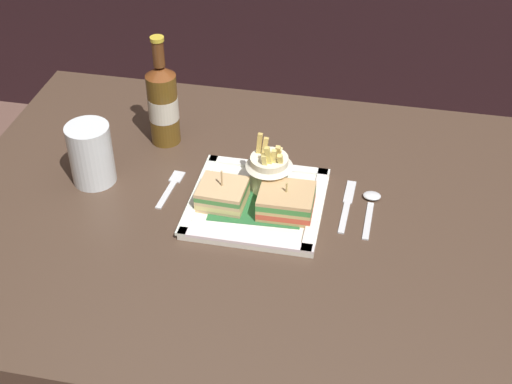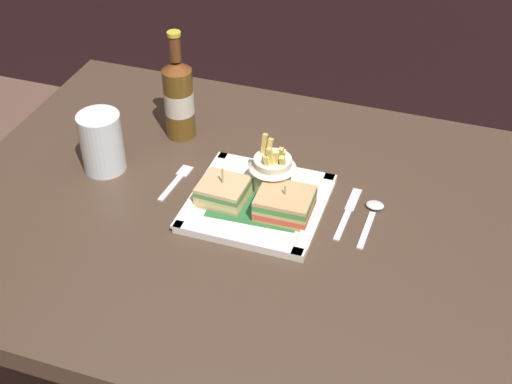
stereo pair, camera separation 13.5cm
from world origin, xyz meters
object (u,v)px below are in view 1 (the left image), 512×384
Objects in this scene: square_plate at (256,203)px; beer_bottle at (163,103)px; sandwich_half_right at (286,200)px; fork at (171,187)px; spoon at (371,203)px; fries_cup at (269,167)px; knife at (347,204)px; dining_table at (256,249)px; sandwich_half_left at (223,193)px; water_glass at (92,157)px.

beer_bottle reaches higher than square_plate.
square_plate is 2.41× the size of sandwich_half_right.
fork is 0.40m from spoon.
fries_cup is 0.17m from knife.
dining_table is 0.17m from fries_cup.
beer_bottle is (-0.24, 0.20, 0.19)m from dining_table.
fork is (-0.18, 0.02, -0.01)m from square_plate.
sandwich_half_left reaches higher than square_plate.
sandwich_half_right is 0.36m from beer_bottle.
square_plate is (-0.00, 0.02, 0.10)m from dining_table.
sandwich_half_left is 0.89× the size of sandwich_half_right.
water_glass reaches higher than dining_table.
water_glass is at bearing 174.45° from dining_table.
knife is at bearing -169.74° from spoon.
spoon reaches higher than fork.
sandwich_half_right reaches higher than dining_table.
fries_cup is at bearing 126.12° from sandwich_half_right.
square_plate is 1.98× the size of water_glass.
sandwich_half_left is (-0.07, 0.00, 0.13)m from dining_table.
knife is at bearing 25.06° from sandwich_half_right.
dining_table is at bearing -161.92° from knife.
fork is at bearing -69.72° from beer_bottle.
sandwich_half_left is 0.73× the size of water_glass.
dining_table is 0.25m from spoon.
spoon reaches higher than dining_table.
knife is 0.05m from spoon.
dining_table is at bearing -163.52° from spoon.
square_plate is 0.18m from fork.
dining_table is at bearing -75.26° from square_plate.
knife is 1.16× the size of spoon.
fries_cup is at bearing -27.86° from beer_bottle.
square_plate is at bearing -167.78° from spoon.
dining_table is 13.14× the size of sandwich_half_left.
sandwich_half_right is 0.17m from spoon.
water_glass is at bearing -174.88° from fries_cup.
square_plate is 1.79× the size of spoon.
sandwich_half_left reaches higher than sandwich_half_right.
sandwich_half_right is 0.64× the size of knife.
square_plate reaches higher than dining_table.
sandwich_half_right is at bearing -11.96° from square_plate.
knife is at bearing -19.26° from beer_bottle.
water_glass reaches higher than sandwich_half_right.
sandwich_half_left is 0.37× the size of beer_bottle.
beer_bottle is (-0.30, 0.20, 0.06)m from sandwich_half_right.
sandwich_half_right is at bearing -154.94° from knife.
square_plate is at bearing -167.27° from knife.
sandwich_half_left is at bearing 177.40° from dining_table.
fries_cup is 0.21m from spoon.
square_plate is 0.07m from fries_cup.
knife is at bearing 12.52° from sandwich_half_left.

